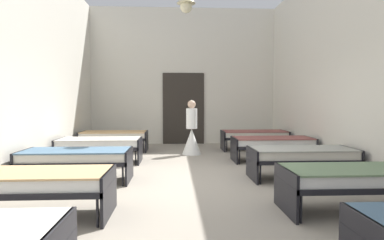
% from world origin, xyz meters
% --- Properties ---
extents(ground_plane, '(6.79, 11.00, 0.10)m').
position_xyz_m(ground_plane, '(0.00, 0.00, -0.05)').
color(ground_plane, '#9E9384').
extents(room_shell, '(6.59, 10.60, 4.59)m').
position_xyz_m(room_shell, '(0.00, 1.30, 2.29)').
color(room_shell, silver).
rests_on(room_shell, ground).
extents(bed_left_row_1, '(1.90, 0.84, 0.57)m').
position_xyz_m(bed_left_row_1, '(-2.05, -1.80, 0.44)').
color(bed_left_row_1, black).
rests_on(bed_left_row_1, ground).
extents(bed_right_row_1, '(1.90, 0.84, 0.57)m').
position_xyz_m(bed_right_row_1, '(2.05, -1.80, 0.44)').
color(bed_right_row_1, black).
rests_on(bed_right_row_1, ground).
extents(bed_left_row_2, '(1.90, 0.84, 0.57)m').
position_xyz_m(bed_left_row_2, '(-2.05, 0.00, 0.44)').
color(bed_left_row_2, black).
rests_on(bed_left_row_2, ground).
extents(bed_right_row_2, '(1.90, 0.84, 0.57)m').
position_xyz_m(bed_right_row_2, '(2.05, 0.00, 0.44)').
color(bed_right_row_2, black).
rests_on(bed_right_row_2, ground).
extents(bed_left_row_3, '(1.90, 0.84, 0.57)m').
position_xyz_m(bed_left_row_3, '(-2.05, 1.80, 0.44)').
color(bed_left_row_3, black).
rests_on(bed_left_row_3, ground).
extents(bed_right_row_3, '(1.90, 0.84, 0.57)m').
position_xyz_m(bed_right_row_3, '(2.05, 1.80, 0.44)').
color(bed_right_row_3, black).
rests_on(bed_right_row_3, ground).
extents(bed_left_row_4, '(1.90, 0.84, 0.57)m').
position_xyz_m(bed_left_row_4, '(-2.05, 3.60, 0.44)').
color(bed_left_row_4, black).
rests_on(bed_left_row_4, ground).
extents(bed_right_row_4, '(1.90, 0.84, 0.57)m').
position_xyz_m(bed_right_row_4, '(2.05, 3.60, 0.44)').
color(bed_right_row_4, black).
rests_on(bed_right_row_4, ground).
extents(nurse_near_aisle, '(0.52, 0.52, 1.49)m').
position_xyz_m(nurse_near_aisle, '(0.16, 2.93, 0.53)').
color(nurse_near_aisle, white).
rests_on(nurse_near_aisle, ground).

